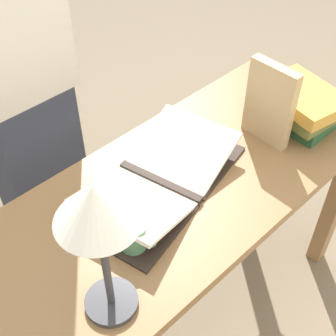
% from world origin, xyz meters
% --- Properties ---
extents(ground_plane, '(12.00, 12.00, 0.00)m').
position_xyz_m(ground_plane, '(0.00, 0.00, 0.00)').
color(ground_plane, '#70604C').
extents(reading_desk, '(1.44, 0.59, 0.76)m').
position_xyz_m(reading_desk, '(0.00, 0.00, 0.65)').
color(reading_desk, brown).
rests_on(reading_desk, ground_plane).
extents(open_book, '(0.61, 0.41, 0.09)m').
position_xyz_m(open_book, '(0.02, -0.04, 0.79)').
color(open_book, black).
rests_on(open_book, reading_desk).
extents(book_stack_tall, '(0.23, 0.30, 0.14)m').
position_xyz_m(book_stack_tall, '(-0.52, 0.08, 0.84)').
color(book_stack_tall, '#234C2D').
rests_on(book_stack_tall, reading_desk).
extents(book_standing_upright, '(0.04, 0.17, 0.28)m').
position_xyz_m(book_standing_upright, '(-0.37, 0.04, 0.90)').
color(book_standing_upright, tan).
rests_on(book_standing_upright, reading_desk).
extents(reading_lamp, '(0.18, 0.18, 0.41)m').
position_xyz_m(reading_lamp, '(0.38, 0.17, 1.09)').
color(reading_lamp, '#2D2D33').
rests_on(reading_lamp, reading_desk).
extents(coffee_mug, '(0.07, 0.10, 0.09)m').
position_xyz_m(coffee_mug, '(0.23, 0.08, 0.81)').
color(coffee_mug, '#4C7F5B').
rests_on(coffee_mug, reading_desk).
extents(person_reader, '(0.36, 0.22, 1.80)m').
position_xyz_m(person_reader, '(0.13, -0.61, 0.89)').
color(person_reader, '#2D3342').
rests_on(person_reader, ground_plane).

